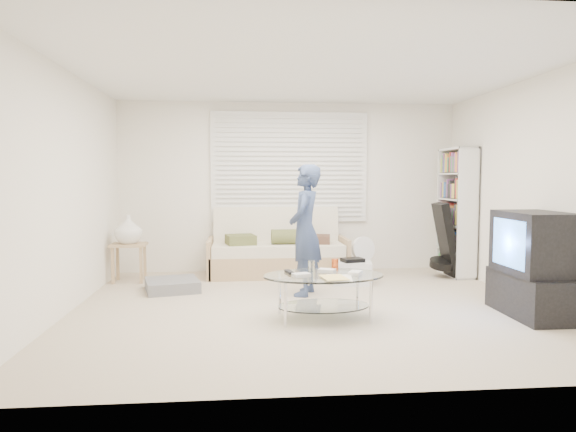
{
  "coord_description": "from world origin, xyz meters",
  "views": [
    {
      "loc": [
        -0.72,
        -5.4,
        1.39
      ],
      "look_at": [
        -0.2,
        0.3,
        0.96
      ],
      "focal_mm": 32.0,
      "sensor_mm": 36.0,
      "label": 1
    }
  ],
  "objects": [
    {
      "name": "ground",
      "position": [
        0.0,
        0.0,
        0.0
      ],
      "size": [
        5.0,
        5.0,
        0.0
      ],
      "primitive_type": "plane",
      "color": "#B8A88F",
      "rests_on": "ground"
    },
    {
      "name": "room_shell",
      "position": [
        0.0,
        0.48,
        1.63
      ],
      "size": [
        5.02,
        4.52,
        2.51
      ],
      "color": "white",
      "rests_on": "ground"
    },
    {
      "name": "window_blinds",
      "position": [
        0.0,
        2.2,
        1.55
      ],
      "size": [
        2.32,
        0.08,
        1.62
      ],
      "color": "silver",
      "rests_on": "ground"
    },
    {
      "name": "futon_sofa",
      "position": [
        -0.2,
        1.87,
        0.32
      ],
      "size": [
        1.97,
        0.79,
        0.96
      ],
      "color": "tan",
      "rests_on": "ground"
    },
    {
      "name": "grey_floor_pillow",
      "position": [
        -1.57,
        0.95,
        0.07
      ],
      "size": [
        0.75,
        0.75,
        0.14
      ],
      "primitive_type": "cube",
      "rotation": [
        0.0,
        0.0,
        0.25
      ],
      "color": "slate",
      "rests_on": "ground"
    },
    {
      "name": "side_table",
      "position": [
        -2.22,
        1.57,
        0.67
      ],
      "size": [
        0.45,
        0.37,
        0.9
      ],
      "color": "tan",
      "rests_on": "ground"
    },
    {
      "name": "bookshelf",
      "position": [
        2.32,
        1.62,
        0.91
      ],
      "size": [
        0.29,
        0.76,
        1.81
      ],
      "color": "white",
      "rests_on": "ground"
    },
    {
      "name": "guitar_case",
      "position": [
        2.12,
        1.47,
        0.46
      ],
      "size": [
        0.39,
        0.38,
        1.03
      ],
      "color": "black",
      "rests_on": "ground"
    },
    {
      "name": "floor_fan",
      "position": [
        0.97,
        1.56,
        0.34
      ],
      "size": [
        0.36,
        0.23,
        0.58
      ],
      "color": "white",
      "rests_on": "ground"
    },
    {
      "name": "storage_bin",
      "position": [
        0.73,
        1.15,
        0.16
      ],
      "size": [
        0.54,
        0.42,
        0.34
      ],
      "color": "white",
      "rests_on": "ground"
    },
    {
      "name": "tv_unit",
      "position": [
        2.2,
        -0.55,
        0.51
      ],
      "size": [
        0.54,
        0.97,
        1.05
      ],
      "color": "black",
      "rests_on": "ground"
    },
    {
      "name": "coffee_table",
      "position": [
        0.09,
        -0.47,
        0.36
      ],
      "size": [
        1.22,
        0.81,
        0.56
      ],
      "color": "silver",
      "rests_on": "ground"
    },
    {
      "name": "standing_person",
      "position": [
        0.03,
        0.59,
        0.77
      ],
      "size": [
        0.52,
        0.65,
        1.55
      ],
      "primitive_type": "imported",
      "rotation": [
        0.0,
        0.0,
        -1.88
      ],
      "color": "navy",
      "rests_on": "ground"
    }
  ]
}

